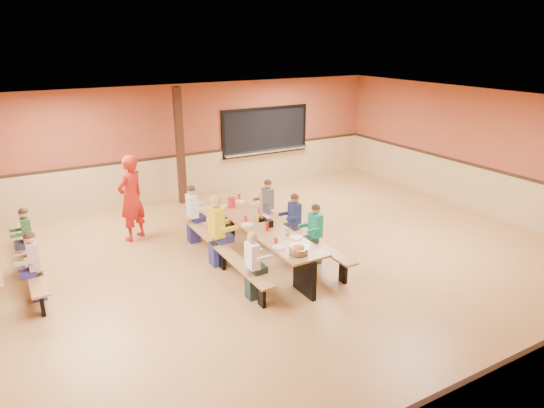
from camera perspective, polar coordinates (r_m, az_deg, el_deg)
ground at (r=9.37m, az=0.09°, el=-7.21°), size 12.00×12.00×0.00m
room_envelope at (r=9.08m, az=0.09°, el=-3.31°), size 12.04×10.04×3.02m
kitchen_pass_through at (r=14.24m, az=-0.78°, el=8.34°), size 2.78×0.28×1.38m
structural_post at (r=12.62m, az=-10.77°, el=6.65°), size 0.18×0.18×3.00m
cafeteria_table_main at (r=9.39m, az=-1.35°, el=-3.61°), size 1.91×3.70×0.74m
seated_child_white_left at (r=8.02m, az=-2.31°, el=-7.33°), size 0.35×0.29×1.17m
seated_adult_yellow at (r=9.18m, az=-6.54°, el=-3.19°), size 0.45×0.37×1.38m
seated_child_grey_left at (r=10.31m, az=-9.33°, el=-1.23°), size 0.38×0.31×1.23m
seated_child_teal_right at (r=9.26m, az=5.09°, el=-3.59°), size 0.36×0.29×1.18m
seated_child_navy_right at (r=9.82m, az=2.65°, el=-2.16°), size 0.36×0.29×1.18m
seated_child_char_right at (r=10.71m, az=-0.49°, el=-0.29°), size 0.36×0.30×1.19m
seated_child_green_sec at (r=10.09m, az=-26.78°, el=-3.70°), size 0.36×0.29×1.19m
seated_child_tan_sec at (r=8.87m, az=-26.15°, el=-6.62°), size 0.36×0.30×1.19m
standing_woman at (r=10.65m, az=-16.24°, el=0.69°), size 0.81×0.74×1.86m
punch_pitcher at (r=10.21m, az=-4.76°, el=0.17°), size 0.16×0.16×0.22m
chip_bowl at (r=8.05m, az=3.16°, el=-5.43°), size 0.32×0.32×0.15m
napkin_dispenser at (r=9.17m, az=-0.30°, el=-2.29°), size 0.10×0.14×0.13m
condiment_mustard at (r=9.40m, az=-1.70°, el=-1.63°), size 0.06×0.06×0.17m
condiment_ketchup at (r=8.97m, az=-0.57°, el=-2.66°), size 0.06×0.06×0.17m
table_paddle at (r=9.45m, az=-1.28°, el=-1.18°), size 0.16×0.16×0.56m
place_settings at (r=9.29m, az=-1.36°, el=-2.08°), size 0.65×3.30×0.11m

